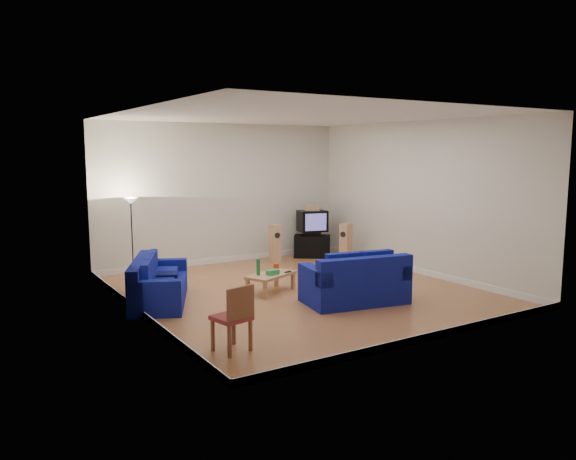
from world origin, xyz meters
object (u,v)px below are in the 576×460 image
sofa_loveseat (356,285)px  tv_stand (312,246)px  television (312,221)px  coffee_table (271,276)px  sofa_three_seat (156,287)px

sofa_loveseat → tv_stand: size_ratio=2.11×
television → coffee_table: bearing=-122.3°
sofa_loveseat → tv_stand: (1.75, 3.89, -0.06)m
coffee_table → television: 3.71m
sofa_three_seat → coffee_table: 2.06m
sofa_three_seat → coffee_table: bearing=102.0°
sofa_loveseat → coffee_table: bearing=132.1°
sofa_loveseat → coffee_table: (-0.86, 1.40, -0.02)m
sofa_three_seat → sofa_loveseat: (2.87, -1.83, 0.04)m
coffee_table → tv_stand: size_ratio=1.24×
sofa_three_seat → television: (4.65, 2.09, 0.61)m
sofa_loveseat → coffee_table: sofa_loveseat is taller
coffee_table → television: television is taller
sofa_three_seat → television: television is taller
sofa_loveseat → television: television is taller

